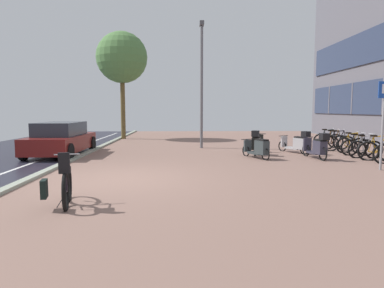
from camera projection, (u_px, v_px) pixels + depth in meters
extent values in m
cube|color=#856356|center=(299.00, 179.00, 9.03)|extent=(14.40, 40.00, 0.05)
cube|color=#979E8B|center=(31.00, 178.00, 8.81)|extent=(0.24, 40.00, 0.08)
cube|color=slate|center=(384.00, 96.00, 17.34)|extent=(0.10, 0.12, 1.91)
cube|color=slate|center=(352.00, 99.00, 20.52)|extent=(0.10, 0.12, 1.91)
cube|color=slate|center=(330.00, 100.00, 23.70)|extent=(0.10, 0.12, 1.91)
torus|color=black|center=(65.00, 192.00, 6.15)|extent=(0.25, 0.73, 0.74)
torus|color=black|center=(69.00, 184.00, 6.77)|extent=(0.25, 0.73, 0.74)
cylinder|color=black|center=(67.00, 174.00, 6.49)|extent=(0.11, 0.31, 0.64)
cylinder|color=black|center=(66.00, 177.00, 6.31)|extent=(0.07, 0.14, 0.59)
cylinder|color=black|center=(66.00, 159.00, 6.41)|extent=(0.13, 0.39, 0.09)
cylinder|color=black|center=(66.00, 192.00, 6.27)|extent=(0.09, 0.25, 0.08)
cylinder|color=black|center=(65.00, 177.00, 6.19)|extent=(0.06, 0.17, 0.54)
cylinder|color=black|center=(68.00, 171.00, 6.68)|extent=(0.06, 0.15, 0.59)
cube|color=black|center=(65.00, 160.00, 6.23)|extent=(0.14, 0.24, 0.06)
cylinder|color=#ADADB2|center=(67.00, 154.00, 6.59)|extent=(0.47, 0.14, 0.02)
cube|color=black|center=(65.00, 170.00, 6.16)|extent=(0.25, 0.28, 0.10)
cube|color=black|center=(64.00, 161.00, 6.04)|extent=(0.21, 0.11, 0.32)
cube|color=black|center=(44.00, 189.00, 6.09)|extent=(0.16, 0.30, 0.34)
cylinder|color=black|center=(62.00, 200.00, 6.31)|extent=(0.17, 0.14, 0.29)
torus|color=black|center=(384.00, 154.00, 11.39)|extent=(0.71, 0.31, 0.72)
torus|color=black|center=(368.00, 151.00, 12.11)|extent=(0.73, 0.32, 0.75)
cylinder|color=#BF8514|center=(381.00, 144.00, 11.95)|extent=(0.32, 0.15, 0.65)
cylinder|color=#BF8514|center=(375.00, 145.00, 12.02)|extent=(0.15, 0.08, 0.59)
cylinder|color=#BF8514|center=(380.00, 136.00, 11.94)|extent=(0.39, 0.17, 0.09)
cylinder|color=#BF8514|center=(372.00, 152.00, 12.07)|extent=(0.25, 0.12, 0.08)
cylinder|color=#BF8514|center=(371.00, 144.00, 12.06)|extent=(0.17, 0.08, 0.54)
cube|color=black|center=(374.00, 136.00, 12.00)|extent=(0.24, 0.16, 0.06)
torus|color=black|center=(357.00, 150.00, 12.73)|extent=(0.71, 0.13, 0.71)
torus|color=black|center=(374.00, 150.00, 12.70)|extent=(0.71, 0.13, 0.71)
cylinder|color=#B6B4B4|center=(368.00, 143.00, 12.68)|extent=(0.31, 0.06, 0.62)
cylinder|color=#B6B4B4|center=(362.00, 144.00, 12.70)|extent=(0.14, 0.05, 0.57)
cylinder|color=#B6B4B4|center=(367.00, 136.00, 12.66)|extent=(0.38, 0.07, 0.08)
cylinder|color=#B6B4B4|center=(360.00, 150.00, 12.73)|extent=(0.25, 0.05, 0.08)
cylinder|color=#B6B4B4|center=(359.00, 143.00, 12.70)|extent=(0.16, 0.04, 0.52)
cylinder|color=#B6B4B4|center=(373.00, 143.00, 12.67)|extent=(0.14, 0.04, 0.57)
cube|color=black|center=(362.00, 135.00, 12.67)|extent=(0.23, 0.11, 0.06)
cylinder|color=#ADADB2|center=(372.00, 134.00, 12.64)|extent=(0.06, 0.48, 0.02)
torus|color=black|center=(349.00, 148.00, 13.46)|extent=(0.71, 0.16, 0.70)
torus|color=black|center=(366.00, 148.00, 13.40)|extent=(0.71, 0.16, 0.70)
cylinder|color=black|center=(360.00, 142.00, 13.40)|extent=(0.32, 0.08, 0.62)
cylinder|color=black|center=(355.00, 142.00, 13.42)|extent=(0.14, 0.05, 0.56)
cylinder|color=black|center=(359.00, 135.00, 13.37)|extent=(0.39, 0.09, 0.08)
cylinder|color=black|center=(353.00, 148.00, 13.45)|extent=(0.25, 0.06, 0.08)
cylinder|color=black|center=(352.00, 141.00, 13.43)|extent=(0.17, 0.05, 0.51)
cylinder|color=black|center=(365.00, 141.00, 13.37)|extent=(0.15, 0.05, 0.56)
cube|color=black|center=(354.00, 134.00, 13.39)|extent=(0.23, 0.12, 0.06)
cylinder|color=#ADADB2|center=(364.00, 133.00, 13.35)|extent=(0.09, 0.48, 0.02)
torus|color=black|center=(344.00, 146.00, 14.21)|extent=(0.70, 0.25, 0.70)
torus|color=black|center=(360.00, 146.00, 14.08)|extent=(0.70, 0.25, 0.70)
cylinder|color=#BE8818|center=(354.00, 140.00, 14.10)|extent=(0.30, 0.11, 0.62)
cylinder|color=#BE8818|center=(349.00, 140.00, 14.15)|extent=(0.14, 0.07, 0.56)
cylinder|color=#BE8818|center=(353.00, 133.00, 14.09)|extent=(0.36, 0.13, 0.08)
cylinder|color=#BE8818|center=(347.00, 146.00, 14.19)|extent=(0.23, 0.09, 0.08)
cylinder|color=#BE8818|center=(346.00, 140.00, 14.17)|extent=(0.16, 0.06, 0.51)
cylinder|color=#BE8818|center=(359.00, 139.00, 14.06)|extent=(0.14, 0.06, 0.56)
cube|color=black|center=(348.00, 133.00, 14.13)|extent=(0.24, 0.14, 0.06)
cylinder|color=#ADADB2|center=(358.00, 132.00, 14.04)|extent=(0.14, 0.47, 0.02)
torus|color=black|center=(330.00, 143.00, 14.95)|extent=(0.72, 0.33, 0.75)
torus|color=black|center=(346.00, 144.00, 14.74)|extent=(0.72, 0.33, 0.75)
cylinder|color=black|center=(340.00, 138.00, 14.80)|extent=(0.32, 0.15, 0.65)
cylinder|color=black|center=(335.00, 138.00, 14.86)|extent=(0.15, 0.08, 0.60)
cylinder|color=black|center=(339.00, 131.00, 14.78)|extent=(0.39, 0.18, 0.09)
cylinder|color=black|center=(333.00, 144.00, 14.92)|extent=(0.25, 0.12, 0.08)
cylinder|color=black|center=(332.00, 138.00, 14.90)|extent=(0.17, 0.08, 0.55)
cylinder|color=black|center=(345.00, 137.00, 14.73)|extent=(0.15, 0.08, 0.60)
cube|color=black|center=(334.00, 131.00, 14.85)|extent=(0.24, 0.16, 0.06)
cylinder|color=#ADADB2|center=(344.00, 130.00, 14.71)|extent=(0.19, 0.46, 0.02)
torus|color=black|center=(327.00, 142.00, 15.63)|extent=(0.71, 0.24, 0.72)
torus|color=black|center=(341.00, 143.00, 15.50)|extent=(0.71, 0.24, 0.72)
cylinder|color=brown|center=(335.00, 137.00, 15.52)|extent=(0.30, 0.11, 0.63)
cylinder|color=brown|center=(331.00, 137.00, 15.56)|extent=(0.14, 0.07, 0.57)
cylinder|color=brown|center=(335.00, 131.00, 15.50)|extent=(0.37, 0.13, 0.08)
cylinder|color=brown|center=(329.00, 143.00, 15.61)|extent=(0.24, 0.09, 0.08)
cylinder|color=brown|center=(329.00, 137.00, 15.59)|extent=(0.16, 0.06, 0.52)
cylinder|color=brown|center=(340.00, 137.00, 15.48)|extent=(0.14, 0.06, 0.57)
cube|color=black|center=(330.00, 131.00, 15.54)|extent=(0.24, 0.14, 0.06)
cylinder|color=#ADADB2|center=(339.00, 129.00, 15.46)|extent=(0.14, 0.47, 0.02)
torus|color=black|center=(321.00, 141.00, 16.38)|extent=(0.70, 0.30, 0.72)
torus|color=black|center=(335.00, 141.00, 16.18)|extent=(0.70, 0.30, 0.72)
cylinder|color=black|center=(330.00, 136.00, 16.23)|extent=(0.32, 0.14, 0.63)
cylinder|color=black|center=(325.00, 136.00, 16.29)|extent=(0.15, 0.08, 0.57)
cylinder|color=black|center=(329.00, 130.00, 16.22)|extent=(0.40, 0.17, 0.08)
cylinder|color=black|center=(324.00, 141.00, 16.34)|extent=(0.25, 0.11, 0.08)
cylinder|color=black|center=(323.00, 136.00, 16.33)|extent=(0.17, 0.08, 0.53)
cylinder|color=black|center=(334.00, 135.00, 16.16)|extent=(0.15, 0.08, 0.57)
cube|color=black|center=(324.00, 129.00, 16.27)|extent=(0.24, 0.16, 0.06)
cylinder|color=#ADADB2|center=(333.00, 128.00, 16.15)|extent=(0.18, 0.46, 0.02)
torus|color=black|center=(255.00, 149.00, 13.42)|extent=(0.26, 0.54, 0.56)
torus|color=black|center=(260.00, 146.00, 14.56)|extent=(0.26, 0.54, 0.56)
cube|color=black|center=(258.00, 148.00, 14.00)|extent=(0.51, 0.74, 0.08)
cube|color=black|center=(256.00, 143.00, 13.61)|extent=(0.48, 0.61, 0.49)
cube|color=black|center=(256.00, 137.00, 13.58)|extent=(0.42, 0.55, 0.06)
cylinder|color=black|center=(260.00, 140.00, 14.51)|extent=(0.11, 0.14, 0.56)
cube|color=black|center=(259.00, 141.00, 14.44)|extent=(0.33, 0.19, 0.56)
cylinder|color=black|center=(260.00, 134.00, 14.46)|extent=(0.49, 0.22, 0.03)
cube|color=black|center=(255.00, 134.00, 13.31)|extent=(0.36, 0.36, 0.24)
torus|color=black|center=(304.00, 149.00, 13.81)|extent=(0.26, 0.45, 0.48)
torus|color=black|center=(282.00, 146.00, 14.92)|extent=(0.26, 0.45, 0.48)
cube|color=#ACABAD|center=(293.00, 148.00, 14.37)|extent=(0.58, 0.77, 0.08)
cube|color=#ACABAD|center=(300.00, 144.00, 13.98)|extent=(0.52, 0.64, 0.47)
cube|color=black|center=(301.00, 137.00, 13.96)|extent=(0.46, 0.57, 0.06)
cylinder|color=#ACABAD|center=(283.00, 141.00, 14.87)|extent=(0.12, 0.14, 0.48)
cube|color=#ACABAD|center=(284.00, 142.00, 14.81)|extent=(0.32, 0.22, 0.47)
cylinder|color=black|center=(283.00, 136.00, 14.83)|extent=(0.48, 0.26, 0.03)
cube|color=black|center=(306.00, 134.00, 13.70)|extent=(0.38, 0.38, 0.24)
torus|color=black|center=(265.00, 154.00, 12.19)|extent=(0.23, 0.45, 0.47)
torus|color=black|center=(246.00, 151.00, 13.30)|extent=(0.23, 0.45, 0.47)
cube|color=#323C3E|center=(255.00, 153.00, 12.75)|extent=(0.54, 0.74, 0.08)
cube|color=#323C3E|center=(262.00, 148.00, 12.37)|extent=(0.50, 0.62, 0.51)
cube|color=black|center=(262.00, 140.00, 12.34)|extent=(0.44, 0.56, 0.06)
cylinder|color=#323C3E|center=(246.00, 145.00, 13.25)|extent=(0.11, 0.14, 0.47)
cube|color=#323C3E|center=(248.00, 146.00, 13.19)|extent=(0.32, 0.20, 0.46)
cylinder|color=black|center=(247.00, 139.00, 13.21)|extent=(0.49, 0.24, 0.03)
torus|color=black|center=(323.00, 154.00, 12.08)|extent=(0.12, 0.53, 0.53)
torus|color=black|center=(306.00, 150.00, 13.30)|extent=(0.12, 0.53, 0.53)
cube|color=#353344|center=(314.00, 153.00, 12.69)|extent=(0.37, 0.73, 0.08)
cube|color=#353344|center=(320.00, 147.00, 12.28)|extent=(0.37, 0.58, 0.49)
cube|color=black|center=(320.00, 140.00, 12.25)|extent=(0.32, 0.53, 0.06)
cylinder|color=#353344|center=(306.00, 144.00, 13.25)|extent=(0.09, 0.13, 0.53)
cube|color=#353344|center=(307.00, 144.00, 13.17)|extent=(0.33, 0.12, 0.53)
cylinder|color=black|center=(307.00, 137.00, 13.19)|extent=(0.52, 0.10, 0.03)
cube|color=black|center=(324.00, 137.00, 11.97)|extent=(0.31, 0.31, 0.24)
cube|color=maroon|center=(61.00, 143.00, 13.75)|extent=(1.75, 4.17, 0.63)
cube|color=#282D38|center=(60.00, 129.00, 13.65)|extent=(1.47, 2.45, 0.54)
cylinder|color=black|center=(56.00, 143.00, 15.30)|extent=(0.20, 0.62, 0.62)
cylinder|color=black|center=(92.00, 143.00, 15.35)|extent=(0.20, 0.62, 0.62)
cylinder|color=black|center=(23.00, 152.00, 12.19)|extent=(0.20, 0.62, 0.62)
cylinder|color=black|center=(69.00, 152.00, 12.24)|extent=(0.20, 0.62, 0.62)
cylinder|color=gray|center=(383.00, 126.00, 10.08)|extent=(0.07, 0.07, 2.69)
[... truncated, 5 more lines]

